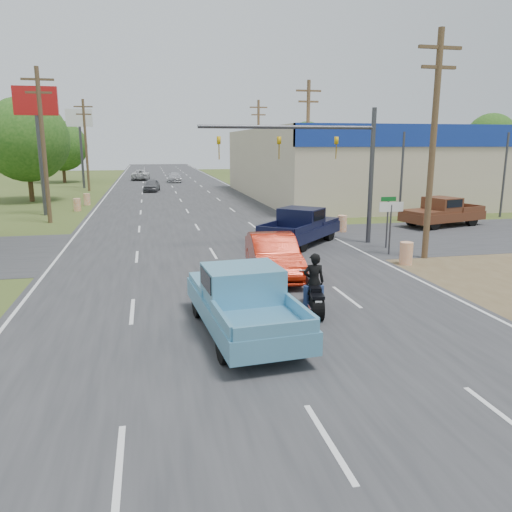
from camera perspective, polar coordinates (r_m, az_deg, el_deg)
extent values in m
plane|color=#3D4D1E|center=(9.54, 8.26, -20.30)|extent=(200.00, 200.00, 0.00)
cube|color=#2D2D30|center=(47.84, -8.61, 6.31)|extent=(15.00, 180.00, 0.02)
cube|color=#2D2D30|center=(26.15, -5.48, 1.21)|extent=(120.00, 10.00, 0.02)
cube|color=brown|center=(22.93, 25.70, -1.65)|extent=(8.00, 18.00, 0.01)
cube|color=#B7A88C|center=(58.96, 24.58, 9.70)|extent=(50.00, 28.00, 6.60)
cylinder|color=#4C3823|center=(23.94, 19.53, 11.53)|extent=(0.28, 0.28, 10.00)
cube|color=#4C3823|center=(24.28, 20.31, 21.47)|extent=(2.00, 0.14, 0.14)
cube|color=#4C3823|center=(24.16, 20.16, 19.60)|extent=(1.60, 0.14, 0.14)
cylinder|color=#4C3823|center=(40.43, 5.90, 12.34)|extent=(0.28, 0.28, 10.00)
cube|color=#4C3823|center=(40.63, 6.04, 18.27)|extent=(2.00, 0.14, 0.14)
cube|color=#4C3823|center=(40.55, 6.02, 17.15)|extent=(1.60, 0.14, 0.14)
cylinder|color=#4C3823|center=(57.82, 0.29, 12.47)|extent=(0.28, 0.28, 10.00)
cube|color=#4C3823|center=(57.96, 0.29, 16.63)|extent=(2.00, 0.14, 0.14)
cube|color=#4C3823|center=(57.91, 0.29, 15.84)|extent=(1.60, 0.14, 0.14)
cylinder|color=#4C3823|center=(36.08, -23.11, 11.39)|extent=(0.28, 0.28, 10.00)
cube|color=#4C3823|center=(36.30, -23.71, 18.01)|extent=(2.00, 0.14, 0.14)
cube|color=#4C3823|center=(36.22, -23.60, 16.75)|extent=(1.60, 0.14, 0.14)
cylinder|color=#4C3823|center=(59.83, -18.85, 11.82)|extent=(0.28, 0.28, 10.00)
cube|color=#4C3823|center=(59.97, -19.15, 15.83)|extent=(2.00, 0.14, 0.14)
cube|color=#4C3823|center=(59.92, -19.09, 15.07)|extent=(1.60, 0.14, 0.14)
cylinder|color=#422D19|center=(50.71, -24.36, 7.52)|extent=(0.44, 0.44, 3.24)
sphere|color=#1A4614|center=(50.59, -24.77, 11.98)|extent=(7.56, 7.56, 7.56)
cylinder|color=#422D19|center=(74.43, -21.09, 8.94)|extent=(0.44, 0.44, 2.88)
sphere|color=#1A4614|center=(74.33, -21.31, 11.64)|extent=(6.72, 6.72, 6.72)
cylinder|color=#422D19|center=(96.79, 25.01, 9.49)|extent=(0.44, 0.44, 3.60)
sphere|color=#1A4614|center=(96.73, 25.25, 12.08)|extent=(8.40, 8.40, 8.40)
cylinder|color=#422D19|center=(107.68, 5.78, 10.74)|extent=(0.44, 0.44, 3.42)
sphere|color=#1A4614|center=(107.63, 5.83, 12.96)|extent=(7.98, 7.98, 7.98)
cylinder|color=orange|center=(22.81, 16.79, 0.28)|extent=(0.56, 0.56, 1.00)
cylinder|color=orange|center=(30.53, 9.81, 3.66)|extent=(0.56, 0.56, 1.00)
cylinder|color=orange|center=(42.10, -19.76, 5.54)|extent=(0.56, 0.56, 1.00)
cylinder|color=orange|center=(46.01, -18.76, 6.15)|extent=(0.56, 0.56, 1.00)
cylinder|color=#3F3F44|center=(40.20, -23.42, 10.67)|extent=(0.30, 0.30, 9.00)
cube|color=#B21414|center=(40.31, -23.90, 15.92)|extent=(3.00, 0.35, 2.00)
cylinder|color=#3F3F44|center=(63.93, -19.33, 11.35)|extent=(0.30, 0.30, 9.00)
cube|color=white|center=(63.99, -19.57, 14.65)|extent=(3.00, 0.35, 2.00)
cylinder|color=#3F3F44|center=(24.50, 15.07, 2.89)|extent=(0.08, 0.08, 2.40)
cube|color=white|center=(24.35, 15.22, 5.44)|extent=(1.20, 0.05, 0.45)
cylinder|color=#3F3F44|center=(26.09, 14.76, 3.48)|extent=(0.08, 0.08, 2.40)
cube|color=#0C591E|center=(25.93, 14.92, 6.31)|extent=(0.80, 0.04, 0.22)
cylinder|color=#3F3F44|center=(27.06, 13.02, 8.79)|extent=(0.24, 0.24, 7.00)
cylinder|color=#3F3F44|center=(25.44, 3.78, 14.49)|extent=(9.00, 0.18, 0.18)
imported|color=gold|center=(26.22, 9.18, 13.32)|extent=(0.18, 0.40, 1.10)
imported|color=gold|center=(25.30, 2.65, 13.49)|extent=(0.18, 0.40, 1.10)
imported|color=gold|center=(24.71, -4.29, 13.49)|extent=(0.18, 0.40, 1.10)
imported|color=#991807|center=(19.86, 1.97, 0.01)|extent=(2.16, 5.15, 1.66)
cylinder|color=black|center=(15.12, 6.99, -5.96)|extent=(0.47, 0.78, 0.73)
cylinder|color=black|center=(16.64, 6.05, -4.20)|extent=(0.25, 0.75, 0.73)
cube|color=black|center=(15.81, 6.51, -3.89)|extent=(0.46, 1.36, 0.33)
cube|color=black|center=(16.01, 6.37, -2.85)|extent=(0.38, 0.65, 0.24)
cube|color=black|center=(15.44, 6.72, -3.61)|extent=(0.43, 0.66, 0.11)
cylinder|color=white|center=(16.27, 6.20, -1.67)|extent=(0.72, 0.17, 0.06)
cube|color=white|center=(14.82, 7.17, -5.37)|extent=(0.20, 0.05, 0.13)
imported|color=black|center=(15.60, 6.62, -3.29)|extent=(0.72, 0.54, 1.81)
cylinder|color=black|center=(15.37, -6.50, -5.36)|extent=(0.40, 0.91, 0.88)
cylinder|color=black|center=(15.78, 0.15, -4.79)|extent=(0.40, 0.91, 0.88)
cylinder|color=black|center=(12.20, -3.52, -10.17)|extent=(0.40, 0.91, 0.88)
cylinder|color=black|center=(12.72, 4.73, -9.22)|extent=(0.40, 0.91, 0.88)
cube|color=#579ABB|center=(13.89, -1.44, -6.20)|extent=(2.67, 5.89, 0.57)
cube|color=#579ABB|center=(15.37, -3.16, -2.93)|extent=(2.27, 2.34, 0.20)
cube|color=#579ABB|center=(13.77, -1.59, -3.10)|extent=(2.16, 1.88, 0.94)
cube|color=black|center=(13.73, -1.59, -2.44)|extent=(2.18, 1.54, 0.50)
cube|color=#579ABB|center=(11.22, 2.40, -8.50)|extent=(2.03, 0.25, 0.33)
cylinder|color=black|center=(28.37, 4.85, 3.01)|extent=(0.85, 0.88, 0.89)
cylinder|color=black|center=(27.62, 8.34, 2.66)|extent=(0.85, 0.88, 0.89)
cylinder|color=black|center=(25.34, 1.43, 1.89)|extent=(0.85, 0.88, 0.89)
cylinder|color=black|center=(24.50, 5.24, 1.47)|extent=(0.85, 0.88, 0.89)
cube|color=black|center=(26.39, 5.04, 2.82)|extent=(5.55, 5.74, 0.58)
cube|color=black|center=(27.89, 6.60, 4.07)|extent=(3.04, 3.04, 0.20)
cube|color=black|center=(26.38, 5.19, 4.47)|extent=(2.67, 2.66, 0.94)
cube|color=black|center=(26.35, 5.19, 4.83)|extent=(2.47, 2.43, 0.50)
cube|color=black|center=(23.83, 2.11, 2.88)|extent=(1.56, 1.45, 0.33)
cylinder|color=black|center=(32.60, 19.67, 3.55)|extent=(0.92, 0.54, 0.86)
cylinder|color=black|center=(33.84, 17.43, 4.02)|extent=(0.92, 0.54, 0.86)
cylinder|color=black|center=(35.14, 23.43, 3.85)|extent=(0.92, 0.54, 0.86)
cylinder|color=black|center=(36.29, 21.21, 4.29)|extent=(0.92, 0.54, 0.86)
cube|color=#562C1A|center=(34.41, 20.51, 4.33)|extent=(5.99, 3.59, 0.56)
cube|color=#562C1A|center=(33.13, 18.60, 4.80)|extent=(2.61, 2.55, 0.19)
cube|color=#562C1A|center=(34.24, 20.48, 5.54)|extent=(2.16, 2.37, 0.92)
cube|color=black|center=(34.22, 20.50, 5.80)|extent=(1.84, 2.32, 0.49)
cube|color=#562C1A|center=(36.44, 23.48, 5.19)|extent=(0.62, 1.94, 0.32)
imported|color=#5D5D62|center=(57.50, -11.84, 7.90)|extent=(2.09, 4.15, 1.36)
imported|color=#B5B5BA|center=(71.41, -9.30, 8.87)|extent=(2.16, 4.78, 1.36)
imported|color=silver|center=(76.71, -13.03, 9.02)|extent=(2.82, 5.55, 1.50)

